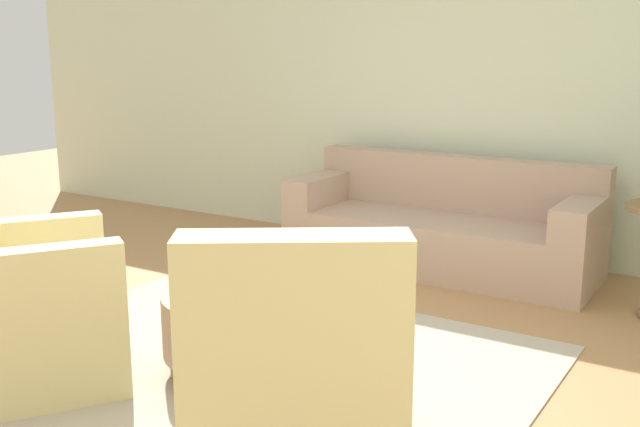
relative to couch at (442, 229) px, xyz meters
The scene contains 7 objects.
ground_plane 2.33m from the couch, 93.35° to the right, with size 16.00×16.00×0.00m, color #AD7F51.
wall_back 1.25m from the couch, 103.05° to the left, with size 9.67×0.12×2.80m.
rug 2.33m from the couch, 93.35° to the right, with size 2.88×2.52×0.01m.
couch is the anchor object (origin of this frame).
armchair_left 3.12m from the couch, 107.36° to the right, with size 1.08×1.08×1.02m.
armchair_right 3.05m from the couch, 77.49° to the right, with size 1.08×1.08×1.02m.
ottoman_table 2.33m from the couch, 92.71° to the right, with size 0.77×0.77×0.42m.
Camera 1 is at (2.25, -2.82, 1.63)m, focal length 42.00 mm.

